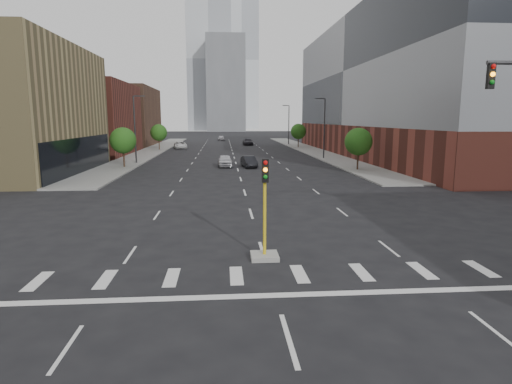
{
  "coord_description": "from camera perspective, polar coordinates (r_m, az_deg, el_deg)",
  "views": [
    {
      "loc": [
        -1.76,
        -8.92,
        6.06
      ],
      "look_at": [
        -0.17,
        11.69,
        2.5
      ],
      "focal_mm": 30.0,
      "sensor_mm": 36.0,
      "label": 1
    }
  ],
  "objects": [
    {
      "name": "tower_left",
      "position": [
        230.82,
        -6.21,
        16.92
      ],
      "size": [
        22.0,
        22.0,
        70.0
      ],
      "primitive_type": "cube",
      "color": "#B2B7BC",
      "rests_on": "ground"
    },
    {
      "name": "ground",
      "position": [
        10.93,
        6.15,
        -23.98
      ],
      "size": [
        400.0,
        400.0,
        0.0
      ],
      "primitive_type": "plane",
      "color": "black",
      "rests_on": "ground"
    },
    {
      "name": "building_left_far_b",
      "position": [
        104.15,
        -19.01,
        9.49
      ],
      "size": [
        20.0,
        24.0,
        13.0
      ],
      "primitive_type": "cube",
      "color": "brown",
      "rests_on": "ground"
    },
    {
      "name": "tree_right_far",
      "position": [
        90.34,
        5.68,
        8.04
      ],
      "size": [
        3.2,
        3.2,
        4.85
      ],
      "color": "#382619",
      "rests_on": "ground"
    },
    {
      "name": "building_right_main",
      "position": [
        75.84,
        20.47,
        12.91
      ],
      "size": [
        24.0,
        70.0,
        22.0
      ],
      "color": "brown",
      "rests_on": "ground"
    },
    {
      "name": "car_far_left",
      "position": [
        88.87,
        -10.04,
        6.19
      ],
      "size": [
        3.2,
        5.54,
        1.45
      ],
      "primitive_type": "imported",
      "rotation": [
        0.0,
        0.0,
        0.16
      ],
      "color": "white",
      "rests_on": "ground"
    },
    {
      "name": "sidewalk_left_far",
      "position": [
        84.18,
        -13.53,
        5.43
      ],
      "size": [
        5.0,
        92.0,
        0.15
      ],
      "primitive_type": "cube",
      "color": "gray",
      "rests_on": "ground"
    },
    {
      "name": "tree_left_near",
      "position": [
        55.35,
        -17.31,
        6.58
      ],
      "size": [
        3.2,
        3.2,
        4.85
      ],
      "color": "#382619",
      "rests_on": "ground"
    },
    {
      "name": "streetlight_left",
      "position": [
        60.07,
        -15.78,
        8.41
      ],
      "size": [
        1.6,
        0.22,
        9.07
      ],
      "color": "#2D2D30",
      "rests_on": "ground"
    },
    {
      "name": "tree_left_far",
      "position": [
        84.85,
        -12.84,
        7.73
      ],
      "size": [
        3.2,
        3.2,
        4.85
      ],
      "color": "#382619",
      "rests_on": "ground"
    },
    {
      "name": "car_distant",
      "position": [
        119.95,
        -4.66,
        7.19
      ],
      "size": [
        1.96,
        4.26,
        1.42
      ],
      "primitive_type": "imported",
      "rotation": [
        0.0,
        0.0,
        0.07
      ],
      "color": "#BBBABF",
      "rests_on": "ground"
    },
    {
      "name": "sidewalk_right_far",
      "position": [
        84.81,
        7.02,
        5.66
      ],
      "size": [
        5.0,
        92.0,
        0.15
      ],
      "primitive_type": "cube",
      "color": "gray",
      "rests_on": "ground"
    },
    {
      "name": "tower_right",
      "position": [
        271.31,
        -2.0,
        16.96
      ],
      "size": [
        20.0,
        20.0,
        80.0
      ],
      "primitive_type": "cube",
      "color": "#B2B7BC",
      "rests_on": "ground"
    },
    {
      "name": "car_mid_right",
      "position": [
        53.85,
        -0.94,
        4.06
      ],
      "size": [
        2.08,
        4.43,
        1.4
      ],
      "primitive_type": "imported",
      "rotation": [
        0.0,
        0.0,
        0.14
      ],
      "color": "black",
      "rests_on": "ground"
    },
    {
      "name": "median_traffic_signal",
      "position": [
        18.68,
        1.16,
        -6.04
      ],
      "size": [
        1.2,
        1.2,
        4.4
      ],
      "color": "#999993",
      "rests_on": "ground"
    },
    {
      "name": "streetlight_right_b",
      "position": [
        100.08,
        4.35,
        9.15
      ],
      "size": [
        1.6,
        0.22,
        9.07
      ],
      "color": "#2D2D30",
      "rests_on": "ground"
    },
    {
      "name": "car_near_left",
      "position": [
        54.62,
        -4.14,
        4.19
      ],
      "size": [
        1.91,
        4.56,
        1.54
      ],
      "primitive_type": "imported",
      "rotation": [
        0.0,
        0.0,
        0.02
      ],
      "color": "silver",
      "rests_on": "ground"
    },
    {
      "name": "tree_right_near",
      "position": [
        51.46,
        13.5,
        6.54
      ],
      "size": [
        3.2,
        3.2,
        4.85
      ],
      "color": "#382619",
      "rests_on": "ground"
    },
    {
      "name": "building_left_far_a",
      "position": [
        79.21,
        -23.69,
        8.92
      ],
      "size": [
        20.0,
        22.0,
        12.0
      ],
      "primitive_type": "cube",
      "color": "brown",
      "rests_on": "ground"
    },
    {
      "name": "car_deep_right",
      "position": [
        98.79,
        -1.09,
        6.7
      ],
      "size": [
        2.34,
        5.37,
        1.54
      ],
      "primitive_type": "imported",
      "rotation": [
        0.0,
        0.0,
        0.04
      ],
      "color": "black",
      "rests_on": "ground"
    },
    {
      "name": "streetlight_right_a",
      "position": [
        65.7,
        9.03,
        8.74
      ],
      "size": [
        1.6,
        0.22,
        9.07
      ],
      "color": "#2D2D30",
      "rests_on": "ground"
    },
    {
      "name": "tower_mid",
      "position": [
        209.53,
        -4.06,
        14.11
      ],
      "size": [
        18.0,
        18.0,
        44.0
      ],
      "primitive_type": "cube",
      "color": "slate",
      "rests_on": "ground"
    }
  ]
}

